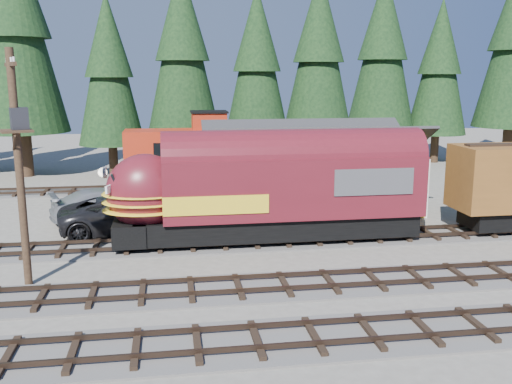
{
  "coord_description": "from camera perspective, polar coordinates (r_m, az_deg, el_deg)",
  "views": [
    {
      "loc": [
        -8.46,
        -22.37,
        8.01
      ],
      "look_at": [
        -4.4,
        4.0,
        2.55
      ],
      "focal_mm": 40.0,
      "sensor_mm": 36.0,
      "label": 1
    }
  ],
  "objects": [
    {
      "name": "locomotive",
      "position": [
        27.28,
        0.43,
        -0.19
      ],
      "size": [
        15.32,
        3.04,
        4.16
      ],
      "color": "black",
      "rests_on": "ground"
    },
    {
      "name": "track_spur",
      "position": [
        41.17,
        -10.73,
        0.24
      ],
      "size": [
        32.0,
        3.2,
        0.33
      ],
      "color": "#4C4947",
      "rests_on": "ground"
    },
    {
      "name": "ground",
      "position": [
        25.22,
        11.43,
        -7.18
      ],
      "size": [
        120.0,
        120.0,
        0.0
      ],
      "primitive_type": "plane",
      "color": "#6B665B",
      "rests_on": "ground"
    },
    {
      "name": "caboose",
      "position": [
        40.78,
        -5.98,
        3.82
      ],
      "size": [
        9.86,
        2.86,
        5.13
      ],
      "color": "black",
      "rests_on": "ground"
    },
    {
      "name": "pickup_truck_b",
      "position": [
        33.01,
        -14.54,
        -1.22
      ],
      "size": [
        6.78,
        4.48,
        1.82
      ],
      "primitive_type": "imported",
      "rotation": [
        0.0,
        0.0,
        1.91
      ],
      "color": "#96989D",
      "rests_on": "ground"
    },
    {
      "name": "depot",
      "position": [
        34.31,
        5.62,
        3.06
      ],
      "size": [
        12.8,
        7.0,
        5.3
      ],
      "color": "orange",
      "rests_on": "ground"
    },
    {
      "name": "utility_pole",
      "position": [
        23.01,
        -22.64,
        3.53
      ],
      "size": [
        1.43,
        2.09,
        9.01
      ],
      "rotation": [
        0.0,
        0.0,
        0.38
      ],
      "color": "black",
      "rests_on": "ground"
    },
    {
      "name": "conifer_backdrop",
      "position": [
        49.63,
        7.47,
        14.23
      ],
      "size": [
        81.0,
        22.46,
        17.51
      ],
      "color": "black",
      "rests_on": "ground"
    },
    {
      "name": "pickup_truck_a",
      "position": [
        30.2,
        -12.64,
        -2.2
      ],
      "size": [
        7.26,
        3.95,
        1.93
      ],
      "primitive_type": "imported",
      "rotation": [
        0.0,
        0.0,
        1.68
      ],
      "color": "black",
      "rests_on": "ground"
    }
  ]
}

